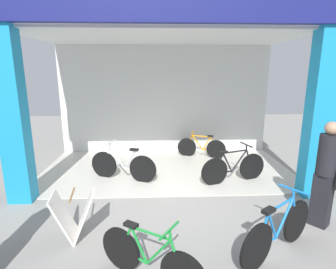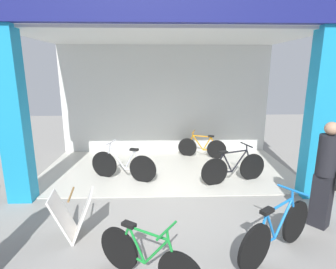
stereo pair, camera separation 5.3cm
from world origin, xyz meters
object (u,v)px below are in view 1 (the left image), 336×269
bicycle_inside_0 (123,165)px  bicycle_parked_1 (150,259)px  sandwich_board_sign (74,216)px  pedestrian_1 (326,174)px  bicycle_inside_2 (234,168)px  bicycle_inside_1 (201,147)px  bicycle_parked_0 (278,231)px

bicycle_inside_0 → bicycle_parked_1: size_ratio=1.23×
sandwich_board_sign → pedestrian_1: (4.08, 0.18, 0.55)m
bicycle_parked_1 → pedestrian_1: pedestrian_1 is taller
bicycle_inside_0 → bicycle_inside_2: bicycle_inside_0 is taller
pedestrian_1 → bicycle_inside_2: bearing=118.3°
sandwich_board_sign → bicycle_inside_1: bearing=55.9°
bicycle_inside_1 → bicycle_parked_1: 5.09m
bicycle_inside_1 → pedestrian_1: size_ratio=0.78×
pedestrian_1 → bicycle_inside_1: bearing=111.1°
bicycle_inside_2 → bicycle_inside_1: bearing=103.3°
bicycle_inside_0 → sandwich_board_sign: (-0.49, -2.27, 0.00)m
bicycle_parked_0 → bicycle_inside_0: bearing=132.0°
bicycle_parked_0 → bicycle_inside_1: bearing=94.7°
bicycle_inside_0 → bicycle_parked_1: bicycle_inside_0 is taller
bicycle_inside_1 → sandwich_board_sign: bearing=-124.1°
bicycle_inside_1 → bicycle_inside_2: size_ratio=0.87×
bicycle_inside_1 → bicycle_parked_1: (-1.45, -4.88, 0.02)m
bicycle_inside_2 → bicycle_inside_0: bearing=174.4°
bicycle_inside_2 → pedestrian_1: (0.99, -1.83, 0.56)m
bicycle_parked_0 → bicycle_parked_1: size_ratio=1.08×
bicycle_inside_1 → bicycle_inside_2: bearing=-76.7°
bicycle_inside_2 → bicycle_parked_1: (-1.89, -3.00, -0.03)m
bicycle_inside_0 → sandwich_board_sign: 2.32m
bicycle_parked_0 → bicycle_parked_1: (-1.81, -0.45, -0.04)m
bicycle_inside_0 → bicycle_inside_2: bearing=-5.6°
bicycle_inside_1 → bicycle_parked_0: 4.44m
bicycle_inside_2 → sandwich_board_sign: 3.69m
bicycle_parked_1 → pedestrian_1: bearing=22.0°
sandwich_board_sign → pedestrian_1: bearing=2.6°
bicycle_parked_0 → pedestrian_1: 1.40m
bicycle_inside_1 → bicycle_parked_0: size_ratio=1.00×
sandwich_board_sign → bicycle_parked_1: bearing=-39.2°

